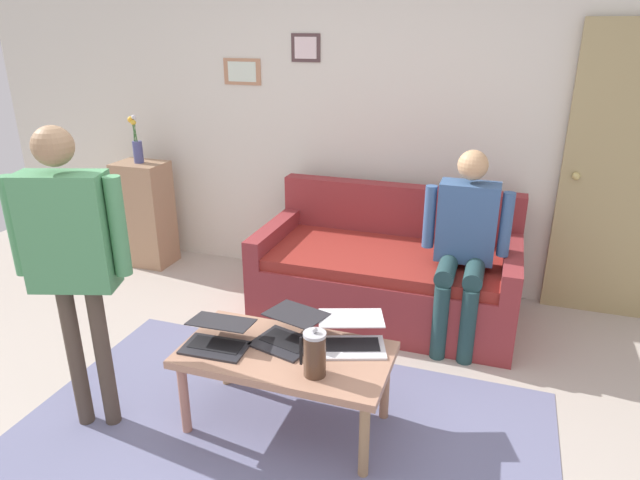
% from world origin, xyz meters
% --- Properties ---
extents(ground_plane, '(7.68, 7.68, 0.00)m').
position_xyz_m(ground_plane, '(0.00, 0.00, 0.00)').
color(ground_plane, '#B6AA9E').
extents(area_rug, '(2.75, 1.67, 0.01)m').
position_xyz_m(area_rug, '(-0.08, -0.09, 0.00)').
color(area_rug, slate).
rests_on(area_rug, ground_plane).
extents(back_wall, '(7.04, 0.11, 2.70)m').
position_xyz_m(back_wall, '(0.00, -2.20, 1.35)').
color(back_wall, silver).
rests_on(back_wall, ground_plane).
extents(interior_door, '(0.82, 0.09, 2.05)m').
position_xyz_m(interior_door, '(-1.81, -2.11, 1.02)').
color(interior_door, tan).
rests_on(interior_door, ground_plane).
extents(couch, '(1.82, 0.93, 0.88)m').
position_xyz_m(couch, '(-0.30, -1.61, 0.30)').
color(couch, maroon).
rests_on(couch, ground_plane).
extents(coffee_table, '(1.07, 0.56, 0.45)m').
position_xyz_m(coffee_table, '(-0.08, -0.19, 0.40)').
color(coffee_table, tan).
rests_on(coffee_table, ground_plane).
extents(laptop_left, '(0.38, 0.41, 0.13)m').
position_xyz_m(laptop_left, '(-0.06, -0.29, 0.50)').
color(laptop_left, '#28282D').
rests_on(laptop_left, coffee_table).
extents(laptop_center, '(0.34, 0.30, 0.12)m').
position_xyz_m(laptop_center, '(0.27, -0.13, 0.49)').
color(laptop_center, '#28282D').
rests_on(laptop_center, coffee_table).
extents(laptop_right, '(0.43, 0.42, 0.12)m').
position_xyz_m(laptop_right, '(-0.38, -0.36, 0.50)').
color(laptop_right, silver).
rests_on(laptop_right, coffee_table).
extents(french_press, '(0.13, 0.11, 0.25)m').
position_xyz_m(french_press, '(-0.29, -0.05, 0.56)').
color(french_press, '#4C3323').
rests_on(french_press, coffee_table).
extents(side_shelf, '(0.42, 0.32, 0.91)m').
position_xyz_m(side_shelf, '(1.90, -1.82, 0.46)').
color(side_shelf, '#A27B5B').
rests_on(side_shelf, ground_plane).
extents(flower_vase, '(0.10, 0.09, 0.40)m').
position_xyz_m(flower_vase, '(1.91, -1.82, 1.08)').
color(flower_vase, '#464B83').
rests_on(flower_vase, side_shelf).
extents(person_standing, '(0.56, 0.29, 1.59)m').
position_xyz_m(person_standing, '(0.88, 0.12, 1.02)').
color(person_standing, '#4B3E33').
rests_on(person_standing, ground_plane).
extents(person_seated, '(0.55, 0.51, 1.28)m').
position_xyz_m(person_seated, '(-0.84, -1.38, 0.73)').
color(person_seated, '#223F41').
rests_on(person_seated, ground_plane).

